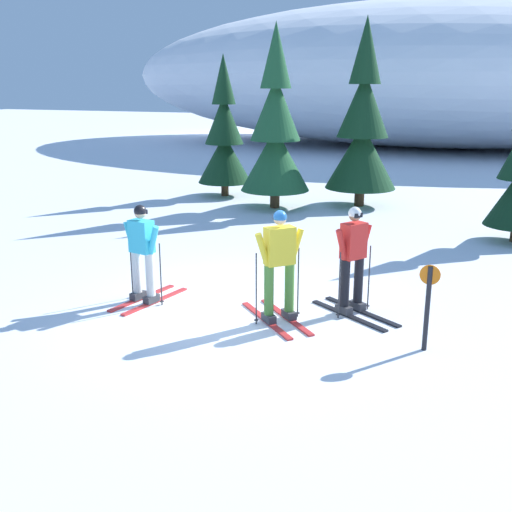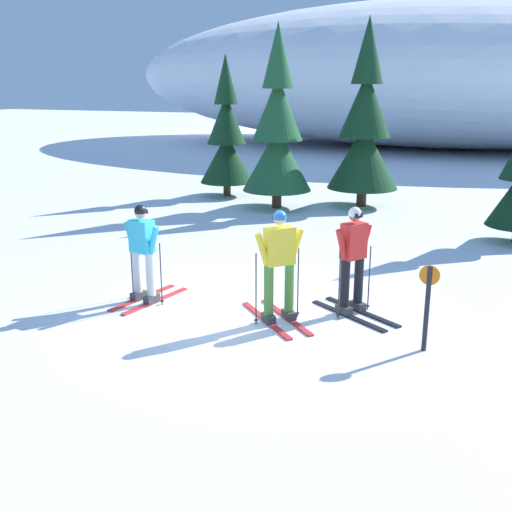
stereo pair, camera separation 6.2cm
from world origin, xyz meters
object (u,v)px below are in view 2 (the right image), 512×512
(pine_tree_far_left, at_px, (226,138))
(pine_tree_center_right, at_px, (365,129))
(pine_tree_center_left, at_px, (277,133))
(trail_marker_post, at_px, (427,302))
(skier_red_jacket, at_px, (353,259))
(skier_cyan_jacket, at_px, (143,252))
(skier_yellow_jacket, at_px, (279,264))

(pine_tree_far_left, xyz_separation_m, pine_tree_center_right, (4.50, -0.07, 0.40))
(pine_tree_center_left, distance_m, trail_marker_post, 10.36)
(pine_tree_center_right, bearing_deg, pine_tree_far_left, 179.07)
(pine_tree_center_right, height_order, trail_marker_post, pine_tree_center_right)
(skier_red_jacket, xyz_separation_m, pine_tree_center_left, (-4.05, 7.72, 1.29))
(skier_red_jacket, height_order, pine_tree_far_left, pine_tree_far_left)
(pine_tree_far_left, distance_m, pine_tree_center_right, 4.51)
(skier_cyan_jacket, relative_size, pine_tree_far_left, 0.38)
(skier_yellow_jacket, bearing_deg, pine_tree_far_left, 118.36)
(skier_red_jacket, relative_size, pine_tree_center_left, 0.33)
(skier_red_jacket, relative_size, pine_tree_center_right, 0.32)
(skier_red_jacket, distance_m, pine_tree_far_left, 10.97)
(skier_yellow_jacket, relative_size, pine_tree_far_left, 0.40)
(skier_red_jacket, xyz_separation_m, trail_marker_post, (1.28, -1.04, -0.20))
(skier_cyan_jacket, height_order, pine_tree_far_left, pine_tree_far_left)
(skier_red_jacket, xyz_separation_m, pine_tree_center_right, (-1.74, 8.89, 1.37))
(skier_cyan_jacket, xyz_separation_m, pine_tree_far_left, (-2.84, 9.75, 1.01))
(pine_tree_center_left, height_order, pine_tree_center_right, pine_tree_center_right)
(skier_red_jacket, bearing_deg, skier_yellow_jacket, -141.43)
(skier_yellow_jacket, distance_m, pine_tree_center_left, 9.12)
(skier_cyan_jacket, height_order, pine_tree_center_left, pine_tree_center_left)
(pine_tree_center_left, bearing_deg, trail_marker_post, -58.69)
(pine_tree_far_left, bearing_deg, pine_tree_center_right, -0.93)
(pine_tree_center_right, bearing_deg, skier_red_jacket, -78.91)
(skier_yellow_jacket, xyz_separation_m, trail_marker_post, (2.25, -0.26, -0.23))
(skier_cyan_jacket, xyz_separation_m, skier_yellow_jacket, (2.42, 0.00, 0.07))
(pine_tree_center_right, distance_m, trail_marker_post, 10.50)
(skier_yellow_jacket, distance_m, pine_tree_far_left, 11.12)
(skier_red_jacket, distance_m, trail_marker_post, 1.66)
(skier_yellow_jacket, height_order, pine_tree_center_left, pine_tree_center_left)
(skier_cyan_jacket, xyz_separation_m, pine_tree_center_left, (-0.65, 8.49, 1.33))
(pine_tree_center_right, bearing_deg, skier_cyan_jacket, -99.69)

